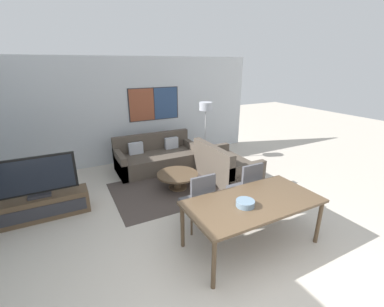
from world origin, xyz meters
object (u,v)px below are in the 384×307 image
(coffee_table, at_px, (178,177))
(dining_table, at_px, (253,205))
(sofa_side, at_px, (224,167))
(dining_chair_centre, at_px, (247,186))
(floor_lamp, at_px, (206,111))
(fruit_bowl, at_px, (245,203))
(sofa_main, at_px, (157,158))
(dining_chair_left, at_px, (199,199))
(television, at_px, (36,177))
(tv_console, at_px, (42,207))

(coffee_table, relative_size, dining_table, 0.45)
(sofa_side, relative_size, dining_chair_centre, 1.55)
(coffee_table, bearing_deg, sofa_side, -1.38)
(dining_chair_centre, bearing_deg, floor_lamp, 74.65)
(dining_table, distance_m, fruit_bowl, 0.24)
(sofa_main, bearing_deg, fruit_bowl, -89.89)
(fruit_bowl, height_order, floor_lamp, floor_lamp)
(dining_chair_left, bearing_deg, coffee_table, 79.18)
(sofa_side, bearing_deg, floor_lamp, -11.03)
(floor_lamp, bearing_deg, television, -162.92)
(sofa_main, relative_size, fruit_bowl, 7.93)
(sofa_side, bearing_deg, fruit_bowl, 151.88)
(dining_chair_left, bearing_deg, dining_chair_centre, 0.73)
(sofa_main, distance_m, floor_lamp, 1.85)
(tv_console, relative_size, coffee_table, 1.72)
(television, xyz_separation_m, sofa_side, (3.82, -0.11, -0.52))
(coffee_table, relative_size, dining_chair_centre, 0.90)
(television, bearing_deg, dining_table, -39.03)
(dining_table, bearing_deg, television, 140.97)
(dining_chair_left, height_order, fruit_bowl, dining_chair_left)
(tv_console, distance_m, television, 0.58)
(tv_console, relative_size, sofa_side, 1.00)
(sofa_side, xyz_separation_m, dining_chair_centre, (-0.51, -1.45, 0.27))
(television, height_order, sofa_side, television)
(sofa_side, bearing_deg, coffee_table, 88.62)
(dining_table, xyz_separation_m, floor_lamp, (1.26, 3.55, 0.70))
(dining_chair_left, xyz_separation_m, floor_lamp, (1.76, 2.82, 0.85))
(television, xyz_separation_m, dining_table, (2.82, -2.29, -0.10))
(dining_chair_centre, bearing_deg, television, 154.89)
(coffee_table, bearing_deg, floor_lamp, 42.16)
(television, distance_m, coffee_table, 2.67)
(sofa_main, height_order, floor_lamp, floor_lamp)
(fruit_bowl, bearing_deg, coffee_table, 90.17)
(tv_console, bearing_deg, dining_table, -39.02)
(fruit_bowl, relative_size, floor_lamp, 0.16)
(sofa_main, xyz_separation_m, floor_lamp, (1.47, -0.01, 1.12))
(dining_chair_centre, distance_m, fruit_bowl, 1.08)
(coffee_table, bearing_deg, television, 178.33)
(dining_table, bearing_deg, dining_chair_centre, 56.20)
(tv_console, distance_m, dining_table, 3.67)
(sofa_main, xyz_separation_m, sofa_side, (1.21, -1.37, -0.00))
(dining_table, height_order, fruit_bowl, fruit_bowl)
(sofa_side, height_order, dining_table, sofa_side)
(dining_table, height_order, dining_chair_left, dining_chair_left)
(sofa_side, bearing_deg, dining_chair_centre, 160.74)
(tv_console, xyz_separation_m, television, (0.00, 0.00, 0.58))
(tv_console, height_order, fruit_bowl, fruit_bowl)
(sofa_main, bearing_deg, floor_lamp, -0.26)
(television, xyz_separation_m, coffee_table, (2.62, -0.08, -0.53))
(dining_chair_left, xyz_separation_m, fruit_bowl, (0.29, -0.78, 0.26))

